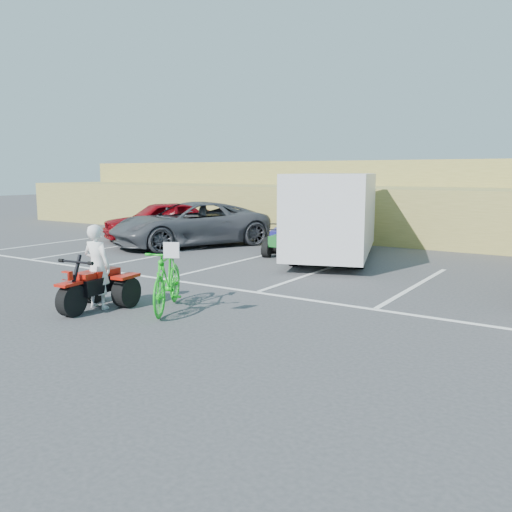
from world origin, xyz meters
The scene contains 11 objects.
ground centered at (0.00, 0.00, 0.00)m, with size 100.00×100.00×0.00m, color #39393B.
parking_stripes centered at (0.87, 4.07, 0.00)m, with size 28.00×5.16×0.01m.
grass_embankment centered at (0.00, 15.48, 1.42)m, with size 40.00×8.50×3.10m.
red_trike_atv centered at (-1.79, -0.54, 0.00)m, with size 1.18×1.57×1.02m, color #AA1309, non-canonical shape.
rider centered at (-1.81, -0.39, 0.81)m, with size 0.59×0.39×1.62m, color white.
green_dirt_bike centered at (-0.57, 0.21, 0.61)m, with size 0.58×2.04×1.23m, color #14BF19.
grey_pickup centered at (-6.07, 7.39, 0.78)m, with size 2.57×5.58×1.55m, color #3E4045.
red_car centered at (-8.17, 8.16, 0.75)m, with size 1.77×4.40×1.50m, color maroon.
cargo_trailer centered at (-0.56, 7.41, 1.38)m, with size 3.79×5.87×2.55m.
quad_atv_blue centered at (-2.61, 8.00, 0.00)m, with size 1.13×1.52×0.99m, color navy, non-canonical shape.
quad_atv_green centered at (-2.10, 7.20, 0.00)m, with size 1.03×1.37×0.90m, color #155D21, non-canonical shape.
Camera 1 is at (6.31, -7.23, 2.60)m, focal length 38.00 mm.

